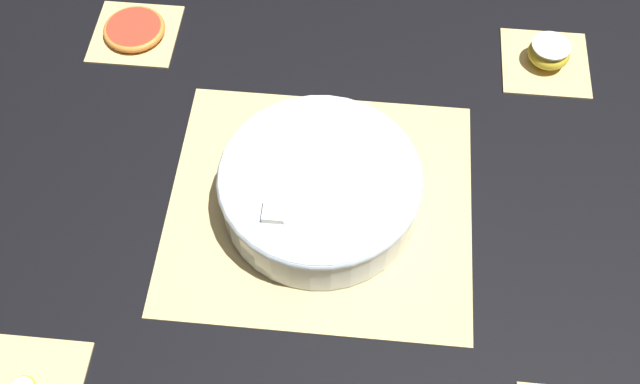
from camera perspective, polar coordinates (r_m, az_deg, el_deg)
ground_plane at (r=1.03m, az=-0.00°, el=-1.04°), size 6.00×6.00×0.00m
bamboo_mat_center at (r=1.03m, az=-0.00°, el=-0.95°), size 0.41×0.38×0.01m
coaster_mat_near_left at (r=1.24m, az=16.79°, el=9.45°), size 0.13×0.13×0.01m
coaster_mat_near_right at (r=1.26m, az=-13.89°, el=11.67°), size 0.13×0.13×0.01m
fruit_salad_bowl at (r=0.99m, az=-0.01°, el=0.36°), size 0.27×0.27×0.08m
apple_half at (r=1.22m, az=17.04°, el=10.12°), size 0.06×0.06×0.04m
grapefruit_slice at (r=1.26m, az=-13.97°, el=11.95°), size 0.10×0.10×0.01m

